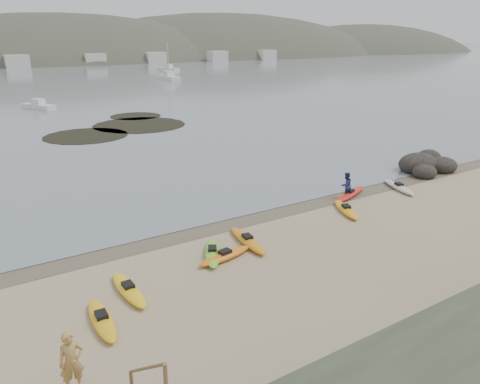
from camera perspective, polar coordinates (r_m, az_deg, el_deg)
ground at (r=26.48m, az=0.00°, el=-3.08°), size 600.00×600.00×0.00m
wet_sand at (r=26.25m, az=0.36°, el=-3.27°), size 60.00×60.00×0.00m
kayaks at (r=24.12m, az=4.47°, el=-4.94°), size 22.68×7.79×0.34m
person_west at (r=14.91m, az=-19.87°, el=-18.90°), size 0.72×0.48×1.93m
person_east at (r=30.11m, az=12.81°, el=0.82°), size 0.82×0.64×1.66m
rock_cluster at (r=38.32m, az=21.70°, el=2.80°), size 5.15×3.76×1.67m
kelp_mats at (r=54.74m, az=-14.08°, el=7.75°), size 16.32×16.32×0.04m
far_hills at (r=222.52m, az=-19.25°, el=10.91°), size 550.00×135.00×80.00m
far_town at (r=166.99m, az=-26.98°, el=13.95°), size 199.00×5.00×4.00m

